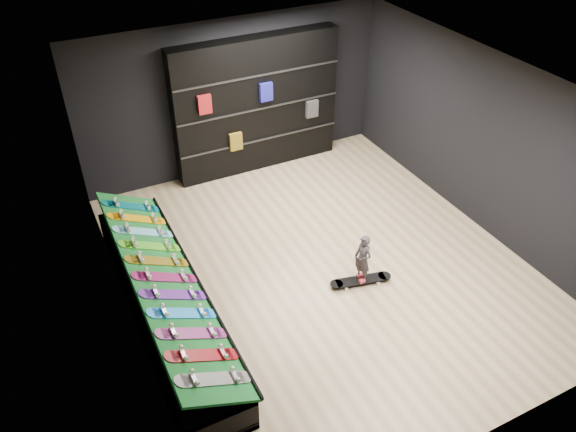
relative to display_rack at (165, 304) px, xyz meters
name	(u,v)px	position (x,y,z in m)	size (l,w,h in m)	color
floor	(321,264)	(2.55, 0.00, -0.25)	(6.00, 7.00, 0.01)	tan
ceiling	(329,89)	(2.55, 0.00, 2.75)	(6.00, 7.00, 0.01)	white
wall_back	(234,97)	(2.55, 3.50, 1.25)	(6.00, 0.02, 3.00)	black
wall_front	(497,357)	(2.55, -3.50, 1.25)	(6.00, 0.02, 3.00)	black
wall_left	(118,245)	(-0.45, 0.00, 1.25)	(0.02, 7.00, 3.00)	black
wall_right	(483,142)	(5.55, 0.00, 1.25)	(0.02, 7.00, 3.00)	black
display_rack	(165,304)	(0.00, 0.00, 0.00)	(0.90, 4.50, 0.50)	black
turf_ramp	(165,279)	(0.05, 0.00, 0.46)	(1.00, 4.50, 0.04)	#0D541C
back_shelving	(257,105)	(2.93, 3.32, 1.07)	(3.31, 0.39, 2.65)	black
floor_skateboard	(361,282)	(2.87, -0.66, -0.21)	(0.98, 0.22, 0.09)	black
child	(362,267)	(2.87, -0.66, 0.09)	(0.19, 0.13, 0.49)	black
display_board_0	(214,379)	(0.06, -1.90, 0.49)	(0.98, 0.22, 0.09)	black
display_board_1	(203,355)	(0.06, -1.52, 0.49)	(0.98, 0.22, 0.09)	red
display_board_2	(192,333)	(0.06, -1.14, 0.49)	(0.98, 0.22, 0.09)	#2626BF
display_board_3	(183,313)	(0.06, -0.76, 0.49)	(0.98, 0.22, 0.09)	blue
display_board_4	(174,294)	(0.06, -0.38, 0.49)	(0.98, 0.22, 0.09)	purple
display_board_5	(165,277)	(0.06, 0.00, 0.49)	(0.98, 0.22, 0.09)	#E5198C
display_board_6	(158,261)	(0.06, 0.38, 0.49)	(0.98, 0.22, 0.09)	yellow
display_board_7	(150,246)	(0.06, 0.76, 0.49)	(0.98, 0.22, 0.09)	green
display_board_8	(144,232)	(0.06, 1.14, 0.49)	(0.98, 0.22, 0.09)	#0CB2E5
display_board_9	(137,219)	(0.06, 1.52, 0.49)	(0.98, 0.22, 0.09)	yellow
display_board_10	(131,206)	(0.06, 1.90, 0.49)	(0.98, 0.22, 0.09)	#0C8C99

